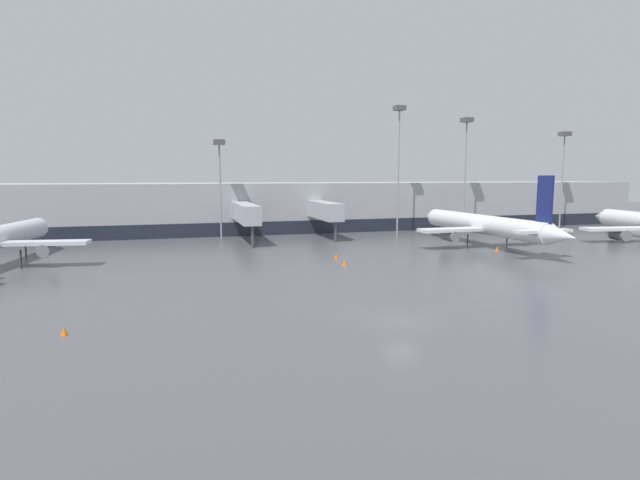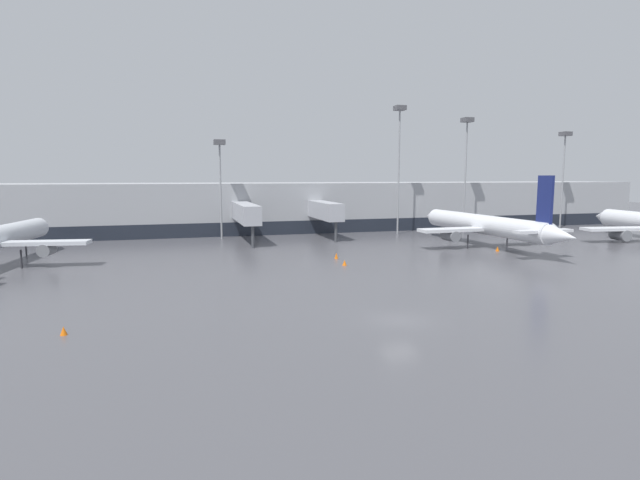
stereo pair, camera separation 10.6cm
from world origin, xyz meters
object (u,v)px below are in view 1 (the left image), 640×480
(traffic_cone_1, at_px, (64,331))
(apron_light_mast_3, at_px, (564,153))
(traffic_cone_2, at_px, (336,256))
(apron_light_mast_4, at_px, (220,160))
(traffic_cone_4, at_px, (497,249))
(apron_light_mast_0, at_px, (399,136))
(apron_light_mast_5, at_px, (466,144))
(parked_jet_0, at_px, (486,225))
(traffic_cone_0, at_px, (345,263))

(traffic_cone_1, xyz_separation_m, apron_light_mast_3, (80.95, 46.94, 14.53))
(traffic_cone_2, relative_size, apron_light_mast_4, 0.05)
(traffic_cone_2, relative_size, traffic_cone_4, 1.12)
(apron_light_mast_0, relative_size, apron_light_mast_5, 1.08)
(parked_jet_0, height_order, traffic_cone_2, parked_jet_0)
(parked_jet_0, xyz_separation_m, traffic_cone_2, (-24.03, -3.67, -2.85))
(traffic_cone_4, bearing_deg, traffic_cone_0, -169.19)
(traffic_cone_0, bearing_deg, parked_jet_0, 19.06)
(traffic_cone_0, height_order, traffic_cone_4, traffic_cone_4)
(traffic_cone_4, relative_size, apron_light_mast_5, 0.03)
(traffic_cone_2, xyz_separation_m, apron_light_mast_3, (54.49, 23.06, 14.45))
(apron_light_mast_5, bearing_deg, parked_jet_0, -113.55)
(parked_jet_0, relative_size, traffic_cone_1, 58.62)
(apron_light_mast_3, bearing_deg, apron_light_mast_5, -178.73)
(parked_jet_0, distance_m, apron_light_mast_3, 37.93)
(traffic_cone_0, relative_size, traffic_cone_2, 0.83)
(apron_light_mast_3, distance_m, apron_light_mast_5, 22.26)
(traffic_cone_4, relative_size, apron_light_mast_3, 0.04)
(traffic_cone_1, bearing_deg, traffic_cone_0, 36.33)
(traffic_cone_4, bearing_deg, apron_light_mast_4, 145.19)
(traffic_cone_2, bearing_deg, traffic_cone_0, -96.73)
(traffic_cone_1, distance_m, apron_light_mast_0, 66.98)
(traffic_cone_0, relative_size, apron_light_mast_3, 0.03)
(parked_jet_0, relative_size, traffic_cone_2, 45.32)
(parked_jet_0, bearing_deg, traffic_cone_1, 117.20)
(traffic_cone_2, height_order, apron_light_mast_4, apron_light_mast_4)
(traffic_cone_0, xyz_separation_m, apron_light_mast_4, (-11.43, 29.07, 12.60))
(traffic_cone_4, bearing_deg, apron_light_mast_5, 68.51)
(traffic_cone_2, relative_size, apron_light_mast_3, 0.04)
(parked_jet_0, distance_m, traffic_cone_1, 57.59)
(parked_jet_0, xyz_separation_m, traffic_cone_1, (-50.49, -27.54, -2.94))
(traffic_cone_0, distance_m, traffic_cone_2, 4.87)
(parked_jet_0, xyz_separation_m, apron_light_mast_5, (8.24, 18.91, 12.90))
(traffic_cone_2, height_order, apron_light_mast_0, apron_light_mast_0)
(parked_jet_0, xyz_separation_m, apron_light_mast_3, (30.46, 19.40, 11.59))
(traffic_cone_2, relative_size, apron_light_mast_0, 0.03)
(traffic_cone_1, distance_m, apron_light_mast_3, 94.70)
(traffic_cone_0, bearing_deg, apron_light_mast_3, 26.87)
(apron_light_mast_3, bearing_deg, traffic_cone_1, -149.89)
(traffic_cone_1, xyz_separation_m, apron_light_mast_0, (45.29, 46.37, 16.91))
(parked_jet_0, height_order, apron_light_mast_3, apron_light_mast_3)
(apron_light_mast_4, relative_size, apron_light_mast_5, 0.77)
(apron_light_mast_3, bearing_deg, apron_light_mast_4, 178.99)
(traffic_cone_1, relative_size, apron_light_mast_3, 0.03)
(traffic_cone_1, relative_size, apron_light_mast_4, 0.04)
(traffic_cone_0, xyz_separation_m, traffic_cone_1, (-25.89, -19.04, -0.02))
(parked_jet_0, xyz_separation_m, apron_light_mast_0, (-5.20, 18.83, 13.97))
(traffic_cone_4, bearing_deg, apron_light_mast_3, 36.80)
(traffic_cone_1, xyz_separation_m, traffic_cone_2, (26.46, 23.87, 0.08))
(apron_light_mast_5, bearing_deg, traffic_cone_2, -145.03)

